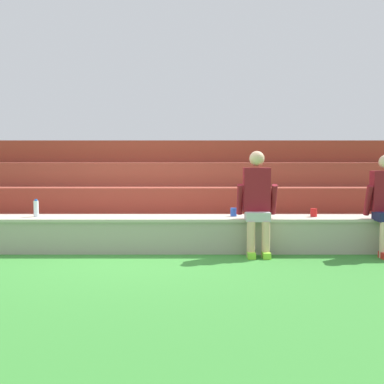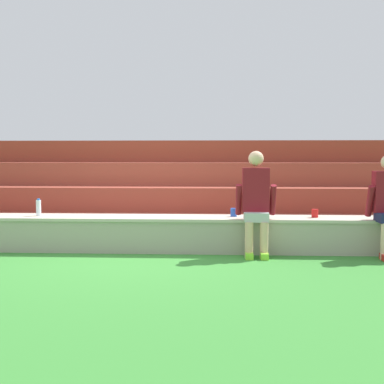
{
  "view_description": "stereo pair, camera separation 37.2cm",
  "coord_description": "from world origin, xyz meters",
  "px_view_note": "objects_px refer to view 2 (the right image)",
  "views": [
    {
      "loc": [
        0.78,
        -6.79,
        1.34
      ],
      "look_at": [
        0.78,
        0.29,
        0.82
      ],
      "focal_mm": 47.92,
      "sensor_mm": 36.0,
      "label": 1
    },
    {
      "loc": [
        1.15,
        -6.78,
        1.34
      ],
      "look_at": [
        0.78,
        0.29,
        0.82
      ],
      "focal_mm": 47.92,
      "sensor_mm": 36.0,
      "label": 2
    }
  ],
  "objects_px": {
    "water_bottle_mid_right": "(39,208)",
    "plastic_cup_left_end": "(315,213)",
    "person_left_of_center": "(256,201)",
    "plastic_cup_middle": "(234,212)"
  },
  "relations": [
    {
      "from": "water_bottle_mid_right",
      "to": "plastic_cup_left_end",
      "type": "relative_size",
      "value": 2.16
    },
    {
      "from": "person_left_of_center",
      "to": "water_bottle_mid_right",
      "type": "height_order",
      "value": "person_left_of_center"
    },
    {
      "from": "water_bottle_mid_right",
      "to": "plastic_cup_left_end",
      "type": "bearing_deg",
      "value": 0.11
    },
    {
      "from": "person_left_of_center",
      "to": "plastic_cup_middle",
      "type": "distance_m",
      "value": 0.5
    },
    {
      "from": "water_bottle_mid_right",
      "to": "plastic_cup_middle",
      "type": "height_order",
      "value": "water_bottle_mid_right"
    },
    {
      "from": "plastic_cup_middle",
      "to": "plastic_cup_left_end",
      "type": "xyz_separation_m",
      "value": [
        1.11,
        -0.05,
        -0.0
      ]
    },
    {
      "from": "water_bottle_mid_right",
      "to": "plastic_cup_left_end",
      "type": "xyz_separation_m",
      "value": [
        3.86,
        0.01,
        -0.06
      ]
    },
    {
      "from": "person_left_of_center",
      "to": "plastic_cup_middle",
      "type": "relative_size",
      "value": 11.9
    },
    {
      "from": "plastic_cup_middle",
      "to": "plastic_cup_left_end",
      "type": "distance_m",
      "value": 1.11
    },
    {
      "from": "plastic_cup_left_end",
      "to": "water_bottle_mid_right",
      "type": "bearing_deg",
      "value": -179.89
    }
  ]
}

